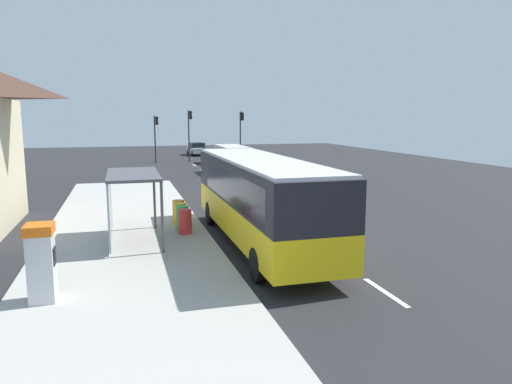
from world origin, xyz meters
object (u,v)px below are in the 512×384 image
(traffic_light_near_side, at_px, (241,129))
(sedan_near, at_px, (197,149))
(recycling_bin_green, at_px, (183,218))
(recycling_bin_orange, at_px, (179,211))
(sedan_far, at_px, (214,156))
(white_van, at_px, (232,158))
(recycling_bin_red, at_px, (185,221))
(bus, at_px, (259,196))
(traffic_light_median, at_px, (190,128))
(bus_shelter, at_px, (125,189))
(recycling_bin_yellow, at_px, (181,214))
(ticket_machine, at_px, (41,262))
(traffic_light_far_side, at_px, (156,132))

(traffic_light_near_side, bearing_deg, sedan_near, 108.74)
(recycling_bin_green, relative_size, recycling_bin_orange, 1.00)
(sedan_far, bearing_deg, white_van, -90.64)
(recycling_bin_red, bearing_deg, recycling_bin_orange, 90.00)
(bus, height_order, sedan_far, bus)
(sedan_near, bearing_deg, traffic_light_near_side, -71.26)
(traffic_light_near_side, bearing_deg, traffic_light_median, 162.59)
(recycling_bin_orange, bearing_deg, bus_shelter, -129.75)
(white_van, bearing_deg, traffic_light_median, 98.69)
(white_van, height_order, recycling_bin_orange, white_van)
(bus, bearing_deg, recycling_bin_red, 143.59)
(recycling_bin_yellow, xyz_separation_m, recycling_bin_orange, (0.00, 0.70, 0.00))
(bus, bearing_deg, traffic_light_median, 86.37)
(ticket_machine, bearing_deg, traffic_light_near_side, 68.65)
(traffic_light_far_side, bearing_deg, ticket_machine, -98.37)
(bus, bearing_deg, bus_shelter, 164.82)
(recycling_bin_yellow, distance_m, traffic_light_near_side, 30.16)
(recycling_bin_green, xyz_separation_m, bus_shelter, (-2.21, -1.26, 1.44))
(recycling_bin_green, distance_m, recycling_bin_yellow, 0.70)
(white_van, height_order, traffic_light_near_side, traffic_light_near_side)
(white_van, distance_m, recycling_bin_orange, 18.67)
(sedan_far, relative_size, recycling_bin_orange, 4.70)
(bus_shelter, bearing_deg, sedan_near, 77.66)
(sedan_near, bearing_deg, bus, -95.57)
(traffic_light_near_side, bearing_deg, recycling_bin_yellow, -108.84)
(sedan_far, distance_m, ticket_machine, 35.95)
(sedan_far, xyz_separation_m, recycling_bin_orange, (-6.50, -26.29, -0.14))
(recycling_bin_yellow, relative_size, traffic_light_near_side, 0.18)
(sedan_far, distance_m, traffic_light_median, 4.48)
(white_van, bearing_deg, recycling_bin_orange, -110.06)
(traffic_light_near_side, xyz_separation_m, traffic_light_far_side, (-8.59, 0.80, -0.26))
(recycling_bin_yellow, bearing_deg, traffic_light_median, 81.30)
(white_van, distance_m, ticket_machine, 27.67)
(bus, relative_size, recycling_bin_green, 11.59)
(bus, distance_m, bus_shelter, 4.88)
(recycling_bin_yellow, height_order, traffic_light_near_side, traffic_light_near_side)
(sedan_far, bearing_deg, recycling_bin_orange, -103.88)
(recycling_bin_red, height_order, traffic_light_far_side, traffic_light_far_side)
(white_van, bearing_deg, traffic_light_far_side, 115.72)
(recycling_bin_red, bearing_deg, bus, -36.41)
(bus, relative_size, recycling_bin_yellow, 11.59)
(traffic_light_far_side, distance_m, bus_shelter, 31.38)
(traffic_light_near_side, bearing_deg, bus, -102.83)
(ticket_machine, relative_size, traffic_light_near_side, 0.38)
(sedan_far, relative_size, bus_shelter, 1.12)
(white_van, bearing_deg, bus, -100.33)
(white_van, distance_m, bus_shelter, 21.96)
(ticket_machine, bearing_deg, bus, 31.09)
(recycling_bin_green, height_order, recycling_bin_orange, same)
(recycling_bin_yellow, height_order, traffic_light_far_side, traffic_light_far_side)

